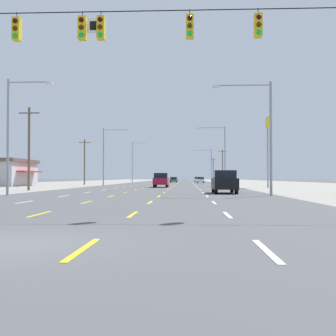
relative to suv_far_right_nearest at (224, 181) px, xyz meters
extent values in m
plane|color=#4C4C4F|center=(-7.03, 37.87, -1.03)|extent=(572.00, 572.00, 0.00)
cube|color=gray|center=(-31.78, 37.87, -1.02)|extent=(28.00, 440.00, 0.01)
cube|color=gray|center=(17.72, 37.87, -1.02)|extent=(28.00, 440.00, 0.01)
cube|color=white|center=(-12.28, -13.63, -1.02)|extent=(0.14, 2.60, 0.01)
cube|color=white|center=(-12.28, -6.13, -1.02)|extent=(0.14, 2.60, 0.01)
cube|color=white|center=(-12.28, 1.37, -1.02)|extent=(0.14, 2.60, 0.01)
cube|color=white|center=(-12.28, 8.87, -1.02)|extent=(0.14, 2.60, 0.01)
cube|color=white|center=(-12.28, 16.37, -1.02)|extent=(0.14, 2.60, 0.01)
cube|color=white|center=(-12.28, 23.87, -1.02)|extent=(0.14, 2.60, 0.01)
cube|color=white|center=(-12.28, 31.37, -1.02)|extent=(0.14, 2.60, 0.01)
cube|color=white|center=(-12.28, 38.87, -1.02)|extent=(0.14, 2.60, 0.01)
cube|color=white|center=(-12.28, 46.37, -1.02)|extent=(0.14, 2.60, 0.01)
cube|color=white|center=(-12.28, 53.87, -1.02)|extent=(0.14, 2.60, 0.01)
cube|color=white|center=(-12.28, 61.37, -1.02)|extent=(0.14, 2.60, 0.01)
cube|color=white|center=(-12.28, 68.87, -1.02)|extent=(0.14, 2.60, 0.01)
cube|color=white|center=(-12.28, 76.37, -1.02)|extent=(0.14, 2.60, 0.01)
cube|color=white|center=(-12.28, 83.87, -1.02)|extent=(0.14, 2.60, 0.01)
cube|color=white|center=(-12.28, 91.37, -1.02)|extent=(0.14, 2.60, 0.01)
cube|color=white|center=(-12.28, 98.87, -1.02)|extent=(0.14, 2.60, 0.01)
cube|color=white|center=(-12.28, 106.37, -1.02)|extent=(0.14, 2.60, 0.01)
cube|color=white|center=(-12.28, 113.87, -1.02)|extent=(0.14, 2.60, 0.01)
cube|color=white|center=(-12.28, 121.37, -1.02)|extent=(0.14, 2.60, 0.01)
cube|color=white|center=(-12.28, 128.87, -1.02)|extent=(0.14, 2.60, 0.01)
cube|color=white|center=(-12.28, 136.37, -1.02)|extent=(0.14, 2.60, 0.01)
cube|color=white|center=(-12.28, 143.87, -1.02)|extent=(0.14, 2.60, 0.01)
cube|color=white|center=(-12.28, 151.37, -1.02)|extent=(0.14, 2.60, 0.01)
cube|color=white|center=(-12.28, 158.87, -1.02)|extent=(0.14, 2.60, 0.01)
cube|color=white|center=(-12.28, 166.37, -1.02)|extent=(0.14, 2.60, 0.01)
cube|color=white|center=(-12.28, 173.87, -1.02)|extent=(0.14, 2.60, 0.01)
cube|color=white|center=(-12.28, 181.37, -1.02)|extent=(0.14, 2.60, 0.01)
cube|color=white|center=(-12.28, 188.87, -1.02)|extent=(0.14, 2.60, 0.01)
cube|color=yellow|center=(-8.78, -21.13, -1.02)|extent=(0.14, 2.60, 0.01)
cube|color=yellow|center=(-8.78, -13.63, -1.02)|extent=(0.14, 2.60, 0.01)
cube|color=yellow|center=(-8.78, -6.13, -1.02)|extent=(0.14, 2.60, 0.01)
cube|color=yellow|center=(-8.78, 1.37, -1.02)|extent=(0.14, 2.60, 0.01)
cube|color=yellow|center=(-8.78, 8.87, -1.02)|extent=(0.14, 2.60, 0.01)
cube|color=yellow|center=(-8.78, 16.37, -1.02)|extent=(0.14, 2.60, 0.01)
cube|color=yellow|center=(-8.78, 23.87, -1.02)|extent=(0.14, 2.60, 0.01)
cube|color=yellow|center=(-8.78, 31.37, -1.02)|extent=(0.14, 2.60, 0.01)
cube|color=yellow|center=(-8.78, 38.87, -1.02)|extent=(0.14, 2.60, 0.01)
cube|color=yellow|center=(-8.78, 46.37, -1.02)|extent=(0.14, 2.60, 0.01)
cube|color=yellow|center=(-8.78, 53.87, -1.02)|extent=(0.14, 2.60, 0.01)
cube|color=yellow|center=(-8.78, 61.37, -1.02)|extent=(0.14, 2.60, 0.01)
cube|color=yellow|center=(-8.78, 68.87, -1.02)|extent=(0.14, 2.60, 0.01)
cube|color=yellow|center=(-8.78, 76.37, -1.02)|extent=(0.14, 2.60, 0.01)
cube|color=yellow|center=(-8.78, 83.87, -1.02)|extent=(0.14, 2.60, 0.01)
cube|color=yellow|center=(-8.78, 91.37, -1.02)|extent=(0.14, 2.60, 0.01)
cube|color=yellow|center=(-8.78, 98.87, -1.02)|extent=(0.14, 2.60, 0.01)
cube|color=yellow|center=(-8.78, 106.37, -1.02)|extent=(0.14, 2.60, 0.01)
cube|color=yellow|center=(-8.78, 113.87, -1.02)|extent=(0.14, 2.60, 0.01)
cube|color=yellow|center=(-8.78, 121.37, -1.02)|extent=(0.14, 2.60, 0.01)
cube|color=yellow|center=(-8.78, 128.87, -1.02)|extent=(0.14, 2.60, 0.01)
cube|color=yellow|center=(-8.78, 136.37, -1.02)|extent=(0.14, 2.60, 0.01)
cube|color=yellow|center=(-8.78, 143.87, -1.02)|extent=(0.14, 2.60, 0.01)
cube|color=yellow|center=(-8.78, 151.37, -1.02)|extent=(0.14, 2.60, 0.01)
cube|color=yellow|center=(-8.78, 158.87, -1.02)|extent=(0.14, 2.60, 0.01)
cube|color=yellow|center=(-8.78, 166.37, -1.02)|extent=(0.14, 2.60, 0.01)
cube|color=yellow|center=(-8.78, 173.87, -1.02)|extent=(0.14, 2.60, 0.01)
cube|color=yellow|center=(-8.78, 181.37, -1.02)|extent=(0.14, 2.60, 0.01)
cube|color=yellow|center=(-8.78, 188.87, -1.02)|extent=(0.14, 2.60, 0.01)
cube|color=yellow|center=(-5.28, -28.63, -1.02)|extent=(0.14, 2.60, 0.01)
cube|color=yellow|center=(-5.28, -21.13, -1.02)|extent=(0.14, 2.60, 0.01)
cube|color=yellow|center=(-5.28, -13.63, -1.02)|extent=(0.14, 2.60, 0.01)
cube|color=yellow|center=(-5.28, -6.13, -1.02)|extent=(0.14, 2.60, 0.01)
cube|color=yellow|center=(-5.28, 1.37, -1.02)|extent=(0.14, 2.60, 0.01)
cube|color=yellow|center=(-5.28, 8.87, -1.02)|extent=(0.14, 2.60, 0.01)
cube|color=yellow|center=(-5.28, 16.37, -1.02)|extent=(0.14, 2.60, 0.01)
cube|color=yellow|center=(-5.28, 23.87, -1.02)|extent=(0.14, 2.60, 0.01)
cube|color=yellow|center=(-5.28, 31.37, -1.02)|extent=(0.14, 2.60, 0.01)
cube|color=yellow|center=(-5.28, 38.87, -1.02)|extent=(0.14, 2.60, 0.01)
cube|color=yellow|center=(-5.28, 46.37, -1.02)|extent=(0.14, 2.60, 0.01)
cube|color=yellow|center=(-5.28, 53.87, -1.02)|extent=(0.14, 2.60, 0.01)
cube|color=yellow|center=(-5.28, 61.37, -1.02)|extent=(0.14, 2.60, 0.01)
cube|color=yellow|center=(-5.28, 68.87, -1.02)|extent=(0.14, 2.60, 0.01)
cube|color=yellow|center=(-5.28, 76.37, -1.02)|extent=(0.14, 2.60, 0.01)
cube|color=yellow|center=(-5.28, 83.87, -1.02)|extent=(0.14, 2.60, 0.01)
cube|color=yellow|center=(-5.28, 91.37, -1.02)|extent=(0.14, 2.60, 0.01)
cube|color=yellow|center=(-5.28, 98.87, -1.02)|extent=(0.14, 2.60, 0.01)
cube|color=yellow|center=(-5.28, 106.37, -1.02)|extent=(0.14, 2.60, 0.01)
cube|color=yellow|center=(-5.28, 113.87, -1.02)|extent=(0.14, 2.60, 0.01)
cube|color=yellow|center=(-5.28, 121.37, -1.02)|extent=(0.14, 2.60, 0.01)
cube|color=yellow|center=(-5.28, 128.87, -1.02)|extent=(0.14, 2.60, 0.01)
cube|color=yellow|center=(-5.28, 136.37, -1.02)|extent=(0.14, 2.60, 0.01)
cube|color=yellow|center=(-5.28, 143.87, -1.02)|extent=(0.14, 2.60, 0.01)
cube|color=yellow|center=(-5.28, 151.37, -1.02)|extent=(0.14, 2.60, 0.01)
cube|color=yellow|center=(-5.28, 158.87, -1.02)|extent=(0.14, 2.60, 0.01)
cube|color=yellow|center=(-5.28, 166.37, -1.02)|extent=(0.14, 2.60, 0.01)
cube|color=yellow|center=(-5.28, 173.87, -1.02)|extent=(0.14, 2.60, 0.01)
cube|color=yellow|center=(-5.28, 181.37, -1.02)|extent=(0.14, 2.60, 0.01)
cube|color=yellow|center=(-5.28, 188.87, -1.02)|extent=(0.14, 2.60, 0.01)
cube|color=white|center=(-1.78, -28.63, -1.02)|extent=(0.14, 2.60, 0.01)
cube|color=white|center=(-1.78, -21.13, -1.02)|extent=(0.14, 2.60, 0.01)
cube|color=white|center=(-1.78, -13.63, -1.02)|extent=(0.14, 2.60, 0.01)
cube|color=white|center=(-1.78, -6.13, -1.02)|extent=(0.14, 2.60, 0.01)
cube|color=white|center=(-1.78, 1.37, -1.02)|extent=(0.14, 2.60, 0.01)
cube|color=white|center=(-1.78, 8.87, -1.02)|extent=(0.14, 2.60, 0.01)
cube|color=white|center=(-1.78, 16.37, -1.02)|extent=(0.14, 2.60, 0.01)
cube|color=white|center=(-1.78, 23.87, -1.02)|extent=(0.14, 2.60, 0.01)
cube|color=white|center=(-1.78, 31.37, -1.02)|extent=(0.14, 2.60, 0.01)
cube|color=white|center=(-1.78, 38.87, -1.02)|extent=(0.14, 2.60, 0.01)
cube|color=white|center=(-1.78, 46.37, -1.02)|extent=(0.14, 2.60, 0.01)
cube|color=white|center=(-1.78, 53.87, -1.02)|extent=(0.14, 2.60, 0.01)
cube|color=white|center=(-1.78, 61.37, -1.02)|extent=(0.14, 2.60, 0.01)
cube|color=white|center=(-1.78, 68.87, -1.02)|extent=(0.14, 2.60, 0.01)
cube|color=white|center=(-1.78, 76.37, -1.02)|extent=(0.14, 2.60, 0.01)
cube|color=white|center=(-1.78, 83.87, -1.02)|extent=(0.14, 2.60, 0.01)
cube|color=white|center=(-1.78, 91.37, -1.02)|extent=(0.14, 2.60, 0.01)
cube|color=white|center=(-1.78, 98.87, -1.02)|extent=(0.14, 2.60, 0.01)
cube|color=white|center=(-1.78, 106.37, -1.02)|extent=(0.14, 2.60, 0.01)
cube|color=white|center=(-1.78, 113.87, -1.02)|extent=(0.14, 2.60, 0.01)
cube|color=white|center=(-1.78, 121.37, -1.02)|extent=(0.14, 2.60, 0.01)
cube|color=white|center=(-1.78, 128.87, -1.02)|extent=(0.14, 2.60, 0.01)
cube|color=white|center=(-1.78, 136.37, -1.02)|extent=(0.14, 2.60, 0.01)
cube|color=white|center=(-1.78, 143.87, -1.02)|extent=(0.14, 2.60, 0.01)
cube|color=white|center=(-1.78, 151.37, -1.02)|extent=(0.14, 2.60, 0.01)
cube|color=white|center=(-1.78, 158.87, -1.02)|extent=(0.14, 2.60, 0.01)
cube|color=white|center=(-1.78, 166.37, -1.02)|extent=(0.14, 2.60, 0.01)
cube|color=white|center=(-1.78, 173.87, -1.02)|extent=(0.14, 2.60, 0.01)
cube|color=white|center=(-1.78, 181.37, -1.02)|extent=(0.14, 2.60, 0.01)
cube|color=white|center=(-1.78, 188.87, -1.02)|extent=(0.14, 2.60, 0.01)
cylinder|color=black|center=(-7.03, -20.05, 7.01)|extent=(27.47, 0.04, 0.04)
cube|color=white|center=(-6.96, -20.11, 6.42)|extent=(0.60, 0.04, 0.60)
cube|color=black|center=(-6.96, -20.14, 6.42)|extent=(0.36, 0.01, 0.36)
cube|color=gold|center=(-7.44, -20.15, 6.31)|extent=(0.30, 0.34, 0.92)
cylinder|color=black|center=(-7.44, -20.15, 6.89)|extent=(0.03, 0.03, 0.24)
sphere|color=#2F0402|center=(-7.44, -20.34, 6.59)|extent=(0.20, 0.20, 0.20)
sphere|color=#352202|center=(-7.44, -20.34, 6.29)|extent=(0.20, 0.20, 0.20)
sphere|color=green|center=(-7.44, -20.34, 5.99)|extent=(0.20, 0.20, 0.20)
cube|color=gold|center=(-10.10, -20.15, 6.31)|extent=(0.30, 0.34, 0.92)
cylinder|color=black|center=(-10.10, -20.15, 6.89)|extent=(0.03, 0.03, 0.24)
sphere|color=#2F0402|center=(-10.10, -20.34, 6.59)|extent=(0.20, 0.20, 0.20)
sphere|color=#352202|center=(-10.10, -20.34, 6.29)|extent=(0.20, 0.20, 0.20)
sphere|color=green|center=(-10.10, -20.34, 5.99)|extent=(0.20, 0.20, 0.20)
cube|color=gold|center=(-3.15, -20.15, 6.31)|extent=(0.30, 0.34, 0.92)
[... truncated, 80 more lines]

